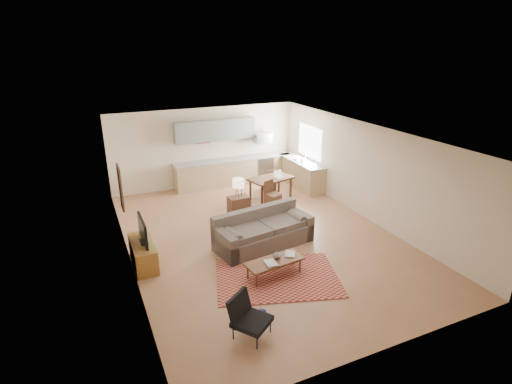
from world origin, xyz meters
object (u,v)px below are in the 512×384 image
console_table (239,208)px  dining_table (271,188)px  sofa (264,229)px  armchair (252,318)px  coffee_table (274,268)px  tv_credenza (143,254)px

console_table → dining_table: 1.87m
console_table → dining_table: size_ratio=0.49×
sofa → dining_table: sofa is taller
armchair → console_table: 4.86m
coffee_table → console_table: 3.09m
coffee_table → tv_credenza: bearing=140.0°
sofa → coffee_table: sofa is taller
sofa → console_table: 1.72m
coffee_table → armchair: (-1.20, -1.53, 0.18)m
sofa → coffee_table: (-0.38, -1.34, -0.25)m
armchair → console_table: (1.61, 4.59, -0.03)m
sofa → console_table: sofa is taller
coffee_table → console_table: size_ratio=1.87×
armchair → coffee_table: bearing=16.2°
armchair → console_table: bearing=34.8°
coffee_table → dining_table: 4.56m
tv_credenza → dining_table: (4.44, 2.50, 0.07)m
armchair → tv_credenza: size_ratio=0.61×
sofa → console_table: (0.03, 1.71, -0.10)m
armchair → console_table: armchair is taller
tv_credenza → dining_table: 5.10m
console_table → sofa: bearing=-94.1°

